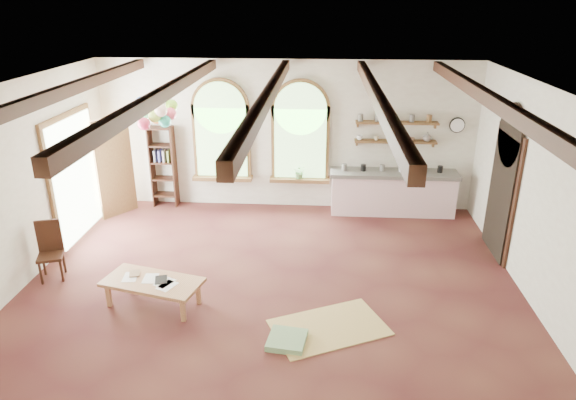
# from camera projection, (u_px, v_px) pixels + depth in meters

# --- Properties ---
(floor) EXTENTS (8.00, 8.00, 0.00)m
(floor) POSITION_uv_depth(u_px,v_px,m) (271.00, 286.00, 8.34)
(floor) COLOR brown
(floor) RESTS_ON ground
(ceiling_beams) EXTENTS (6.20, 6.80, 0.18)m
(ceiling_beams) POSITION_uv_depth(u_px,v_px,m) (269.00, 95.00, 7.19)
(ceiling_beams) COLOR #361A11
(ceiling_beams) RESTS_ON ceiling
(window_left) EXTENTS (1.30, 0.28, 2.20)m
(window_left) POSITION_uv_depth(u_px,v_px,m) (221.00, 134.00, 11.00)
(window_left) COLOR brown
(window_left) RESTS_ON floor
(window_right) EXTENTS (1.30, 0.28, 2.20)m
(window_right) POSITION_uv_depth(u_px,v_px,m) (300.00, 135.00, 10.89)
(window_right) COLOR brown
(window_right) RESTS_ON floor
(left_doorway) EXTENTS (0.10, 1.90, 2.50)m
(left_doorway) POSITION_uv_depth(u_px,v_px,m) (75.00, 177.00, 9.83)
(left_doorway) COLOR brown
(left_doorway) RESTS_ON floor
(right_doorway) EXTENTS (0.10, 1.30, 2.40)m
(right_doorway) POSITION_uv_depth(u_px,v_px,m) (501.00, 196.00, 9.07)
(right_doorway) COLOR black
(right_doorway) RESTS_ON floor
(kitchen_counter) EXTENTS (2.68, 0.62, 0.94)m
(kitchen_counter) POSITION_uv_depth(u_px,v_px,m) (393.00, 192.00, 10.98)
(kitchen_counter) COLOR beige
(kitchen_counter) RESTS_ON floor
(wall_shelf_lower) EXTENTS (1.70, 0.24, 0.04)m
(wall_shelf_lower) POSITION_uv_depth(u_px,v_px,m) (395.00, 141.00, 10.75)
(wall_shelf_lower) COLOR brown
(wall_shelf_lower) RESTS_ON wall_back
(wall_shelf_upper) EXTENTS (1.70, 0.24, 0.04)m
(wall_shelf_upper) POSITION_uv_depth(u_px,v_px,m) (397.00, 123.00, 10.60)
(wall_shelf_upper) COLOR brown
(wall_shelf_upper) RESTS_ON wall_back
(wall_clock) EXTENTS (0.32, 0.04, 0.32)m
(wall_clock) POSITION_uv_depth(u_px,v_px,m) (457.00, 125.00, 10.61)
(wall_clock) COLOR black
(wall_clock) RESTS_ON wall_back
(bookshelf) EXTENTS (0.53, 0.32, 1.80)m
(bookshelf) POSITION_uv_depth(u_px,v_px,m) (163.00, 167.00, 11.25)
(bookshelf) COLOR #361A11
(bookshelf) RESTS_ON floor
(coffee_table) EXTENTS (1.59, 1.02, 0.42)m
(coffee_table) POSITION_uv_depth(u_px,v_px,m) (152.00, 283.00, 7.71)
(coffee_table) COLOR tan
(coffee_table) RESTS_ON floor
(side_chair) EXTENTS (0.50, 0.50, 0.98)m
(side_chair) POSITION_uv_depth(u_px,v_px,m) (52.00, 262.00, 8.50)
(side_chair) COLOR #361A11
(side_chair) RESTS_ON floor
(floor_mat) EXTENTS (1.83, 1.55, 0.02)m
(floor_mat) POSITION_uv_depth(u_px,v_px,m) (329.00, 327.00, 7.29)
(floor_mat) COLOR tan
(floor_mat) RESTS_ON floor
(floor_cushion) EXTENTS (0.57, 0.57, 0.09)m
(floor_cushion) POSITION_uv_depth(u_px,v_px,m) (287.00, 340.00, 6.96)
(floor_cushion) COLOR #77A06E
(floor_cushion) RESTS_ON floor
(water_jug_a) EXTENTS (0.31, 0.31, 0.60)m
(water_jug_a) POSITION_uv_depth(u_px,v_px,m) (429.00, 203.00, 11.01)
(water_jug_a) COLOR #5E91CB
(water_jug_a) RESTS_ON floor
(water_jug_b) EXTENTS (0.29, 0.29, 0.56)m
(water_jug_b) POSITION_uv_depth(u_px,v_px,m) (439.00, 203.00, 11.01)
(water_jug_b) COLOR #5E91CB
(water_jug_b) RESTS_ON floor
(balloon_cluster) EXTENTS (0.76, 0.78, 1.15)m
(balloon_cluster) POSITION_uv_depth(u_px,v_px,m) (156.00, 112.00, 9.76)
(balloon_cluster) COLOR white
(balloon_cluster) RESTS_ON floor
(table_book) EXTENTS (0.22, 0.26, 0.02)m
(table_book) POSITION_uv_depth(u_px,v_px,m) (129.00, 274.00, 7.85)
(table_book) COLOR olive
(table_book) RESTS_ON coffee_table
(tablet) EXTENTS (0.24, 0.29, 0.01)m
(tablet) POSITION_uv_depth(u_px,v_px,m) (161.00, 280.00, 7.70)
(tablet) COLOR black
(tablet) RESTS_ON coffee_table
(potted_plant_left) EXTENTS (0.27, 0.23, 0.30)m
(potted_plant_left) POSITION_uv_depth(u_px,v_px,m) (222.00, 170.00, 11.19)
(potted_plant_left) COLOR #598C4C
(potted_plant_left) RESTS_ON window_left
(potted_plant_right) EXTENTS (0.27, 0.23, 0.30)m
(potted_plant_right) POSITION_uv_depth(u_px,v_px,m) (300.00, 172.00, 11.08)
(potted_plant_right) COLOR #598C4C
(potted_plant_right) RESTS_ON window_right
(shelf_cup_a) EXTENTS (0.12, 0.10, 0.10)m
(shelf_cup_a) POSITION_uv_depth(u_px,v_px,m) (360.00, 138.00, 10.77)
(shelf_cup_a) COLOR white
(shelf_cup_a) RESTS_ON wall_shelf_lower
(shelf_cup_b) EXTENTS (0.10, 0.10, 0.09)m
(shelf_cup_b) POSITION_uv_depth(u_px,v_px,m) (376.00, 138.00, 10.75)
(shelf_cup_b) COLOR beige
(shelf_cup_b) RESTS_ON wall_shelf_lower
(shelf_bowl_a) EXTENTS (0.22, 0.22, 0.05)m
(shelf_bowl_a) POSITION_uv_depth(u_px,v_px,m) (393.00, 139.00, 10.74)
(shelf_bowl_a) COLOR beige
(shelf_bowl_a) RESTS_ON wall_shelf_lower
(shelf_bowl_b) EXTENTS (0.20, 0.20, 0.06)m
(shelf_bowl_b) POSITION_uv_depth(u_px,v_px,m) (410.00, 139.00, 10.71)
(shelf_bowl_b) COLOR #8C664C
(shelf_bowl_b) RESTS_ON wall_shelf_lower
(shelf_vase) EXTENTS (0.18, 0.18, 0.19)m
(shelf_vase) POSITION_uv_depth(u_px,v_px,m) (427.00, 137.00, 10.67)
(shelf_vase) COLOR slate
(shelf_vase) RESTS_ON wall_shelf_lower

